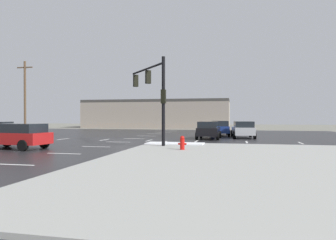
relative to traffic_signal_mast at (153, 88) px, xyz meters
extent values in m
plane|color=slate|center=(-3.53, 4.36, -4.05)|extent=(120.00, 120.00, 0.00)
cube|color=#232326|center=(-3.53, 4.36, -4.04)|extent=(44.00, 44.00, 0.02)
cube|color=#9E9E99|center=(8.47, -7.64, -3.98)|extent=(18.00, 18.00, 0.14)
cube|color=white|center=(1.47, 0.36, -3.88)|extent=(4.00, 1.60, 0.06)
cube|color=silver|center=(-3.53, -9.64, -4.03)|extent=(2.00, 0.15, 0.01)
cube|color=silver|center=(-3.53, -5.64, -4.03)|extent=(2.00, 0.15, 0.01)
cube|color=silver|center=(-3.53, -1.64, -4.03)|extent=(2.00, 0.15, 0.01)
cube|color=silver|center=(-3.53, 2.36, -4.03)|extent=(2.00, 0.15, 0.01)
cube|color=silver|center=(-3.53, 6.36, -4.03)|extent=(2.00, 0.15, 0.01)
cube|color=silver|center=(-3.53, 10.36, -4.03)|extent=(2.00, 0.15, 0.01)
cube|color=silver|center=(-3.53, 14.36, -4.03)|extent=(2.00, 0.15, 0.01)
cube|color=silver|center=(-3.53, 18.36, -4.03)|extent=(2.00, 0.15, 0.01)
cube|color=silver|center=(-3.53, 22.36, -4.03)|extent=(2.00, 0.15, 0.01)
cube|color=silver|center=(-13.53, 4.36, -4.03)|extent=(0.15, 2.00, 0.01)
cube|color=silver|center=(-9.53, 4.36, -4.03)|extent=(0.15, 2.00, 0.01)
cube|color=silver|center=(-5.53, 4.36, -4.03)|extent=(0.15, 2.00, 0.01)
cube|color=silver|center=(-1.53, 4.36, -4.03)|extent=(0.15, 2.00, 0.01)
cube|color=silver|center=(2.47, 4.36, -4.03)|extent=(0.15, 2.00, 0.01)
cube|color=silver|center=(6.47, 4.36, -4.03)|extent=(0.15, 2.00, 0.01)
cube|color=silver|center=(10.47, 4.36, -4.03)|extent=(0.15, 2.00, 0.01)
cube|color=silver|center=(-0.03, 0.36, -4.03)|extent=(0.45, 7.00, 0.01)
cylinder|color=black|center=(1.02, -1.31, -1.02)|extent=(0.22, 0.22, 5.79)
cylinder|color=black|center=(-0.77, 0.99, 1.47)|extent=(3.70, 4.69, 0.14)
cube|color=black|center=(-0.59, 0.76, 0.85)|extent=(0.46, 0.44, 0.95)
sphere|color=yellow|center=(-0.69, 0.88, 1.13)|extent=(0.20, 0.20, 0.20)
cube|color=black|center=(-2.21, 2.83, 0.85)|extent=(0.46, 0.44, 0.95)
sphere|color=yellow|center=(-2.30, 2.96, 1.13)|extent=(0.20, 0.20, 0.20)
cube|color=black|center=(1.02, -1.31, -0.71)|extent=(0.28, 0.36, 0.90)
cylinder|color=red|center=(2.62, -3.39, -3.61)|extent=(0.26, 0.26, 0.60)
sphere|color=red|center=(2.62, -3.39, -3.24)|extent=(0.25, 0.25, 0.25)
cylinder|color=red|center=(2.44, -3.39, -3.58)|extent=(0.12, 0.11, 0.11)
cylinder|color=red|center=(2.80, -3.39, -3.58)|extent=(0.12, 0.11, 0.11)
cube|color=gray|center=(-8.52, 34.34, -1.77)|extent=(26.17, 8.00, 4.55)
cube|color=#3F3D3A|center=(-8.52, 34.34, 0.75)|extent=(26.17, 8.00, 0.50)
cylinder|color=black|center=(-13.87, 2.97, -3.70)|extent=(0.68, 0.29, 0.66)
cube|color=navy|center=(3.94, 12.68, -3.35)|extent=(2.21, 4.65, 0.70)
cube|color=black|center=(4.00, 12.01, -2.73)|extent=(1.88, 2.62, 0.55)
cylinder|color=black|center=(2.90, 14.12, -3.70)|extent=(0.28, 0.68, 0.66)
cylinder|color=black|center=(4.69, 14.29, -3.70)|extent=(0.28, 0.68, 0.66)
cylinder|color=black|center=(3.18, 11.08, -3.70)|extent=(0.28, 0.68, 0.66)
cylinder|color=black|center=(4.98, 11.24, -3.70)|extent=(0.28, 0.68, 0.66)
sphere|color=white|center=(3.16, 14.82, -3.35)|extent=(0.18, 0.18, 0.18)
sphere|color=white|center=(4.31, 14.93, -3.35)|extent=(0.18, 0.18, 0.18)
cube|color=#B21919|center=(-7.95, -3.97, -3.35)|extent=(4.68, 2.31, 0.70)
cube|color=black|center=(-7.28, -4.05, -2.73)|extent=(2.65, 1.93, 0.55)
cylinder|color=black|center=(-9.37, -2.90, -3.70)|extent=(0.68, 0.30, 0.66)
cylinder|color=black|center=(-6.54, -5.04, -3.70)|extent=(0.68, 0.30, 0.66)
cylinder|color=black|center=(-6.33, -3.26, -3.70)|extent=(0.68, 0.30, 0.66)
cube|color=black|center=(3.23, 7.51, -3.35)|extent=(1.85, 4.52, 0.70)
cube|color=black|center=(3.22, 6.84, -2.73)|extent=(1.68, 2.49, 0.55)
cylinder|color=black|center=(2.35, 9.05, -3.70)|extent=(0.23, 0.66, 0.66)
cylinder|color=black|center=(4.15, 9.03, -3.70)|extent=(0.23, 0.66, 0.66)
cylinder|color=black|center=(2.31, 5.99, -3.70)|extent=(0.23, 0.66, 0.66)
cylinder|color=black|center=(4.11, 5.97, -3.70)|extent=(0.23, 0.66, 0.66)
sphere|color=white|center=(2.68, 9.72, -3.35)|extent=(0.18, 0.18, 0.18)
sphere|color=white|center=(3.83, 9.71, -3.35)|extent=(0.18, 0.18, 0.18)
cube|color=#B7BABF|center=(6.29, 9.62, -3.35)|extent=(2.16, 4.63, 0.70)
cube|color=black|center=(6.34, 8.94, -2.73)|extent=(1.85, 2.60, 0.55)
cylinder|color=black|center=(5.27, 11.07, -3.70)|extent=(0.27, 0.68, 0.66)
cylinder|color=black|center=(7.06, 11.21, -3.70)|extent=(0.27, 0.68, 0.66)
cylinder|color=black|center=(5.51, 8.02, -3.70)|extent=(0.27, 0.68, 0.66)
cylinder|color=black|center=(7.31, 8.16, -3.70)|extent=(0.27, 0.68, 0.66)
sphere|color=white|center=(5.54, 11.76, -3.35)|extent=(0.18, 0.18, 0.18)
sphere|color=white|center=(6.69, 11.86, -3.35)|extent=(0.18, 0.18, 0.18)
cylinder|color=brown|center=(-20.83, 14.28, 0.52)|extent=(0.28, 0.28, 9.15)
cube|color=brown|center=(-20.83, 14.28, 4.30)|extent=(2.20, 0.14, 0.14)
camera|label=1|loc=(5.59, -21.05, -2.02)|focal=33.44mm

